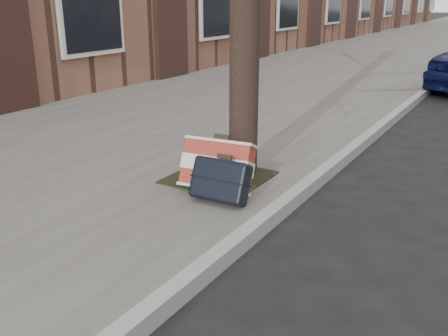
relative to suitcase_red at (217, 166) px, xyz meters
The scene contains 5 objects.
ground 2.08m from the suitcase_red, 26.21° to the right, with size 120.00×120.00×0.00m, color black.
near_sidewalk 14.22m from the suitcase_red, 97.53° to the left, with size 5.00×70.00×0.12m, color slate.
dirt_patch 0.41m from the suitcase_red, 118.97° to the left, with size 0.85×0.85×0.01m, color black.
suitcase_red is the anchor object (origin of this frame).
suitcase_navy 0.24m from the suitcase_red, 51.54° to the right, with size 0.49×0.16×0.35m, color black.
Camera 1 is at (0.34, -2.56, 1.75)m, focal length 40.00 mm.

